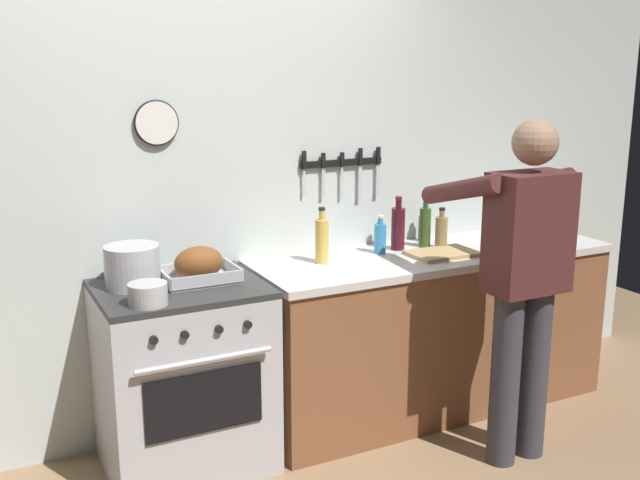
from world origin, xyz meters
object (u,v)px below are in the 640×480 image
at_px(roasting_pan, 199,266).
at_px(bottle_cooking_oil, 322,240).
at_px(stove, 184,376).
at_px(saucepan, 148,294).
at_px(person_cook, 523,271).
at_px(bottle_olive_oil, 425,226).
at_px(bottle_soy_sauce, 424,228).
at_px(bottle_vinegar, 441,232).
at_px(stock_pot, 133,266).
at_px(bottle_wine_red, 398,227).
at_px(bottle_dish_soap, 380,238).
at_px(cutting_board, 443,253).

xyz_separation_m(roasting_pan, bottle_cooking_oil, (0.67, 0.04, 0.05)).
relative_size(stove, roasting_pan, 2.56).
bearing_deg(stove, saucepan, -133.37).
xyz_separation_m(person_cook, bottle_olive_oil, (-0.03, 0.77, 0.07)).
xyz_separation_m(bottle_cooking_oil, bottle_soy_sauce, (0.74, 0.17, -0.04)).
height_order(saucepan, bottle_vinegar, bottle_vinegar).
bearing_deg(person_cook, stock_pot, 54.08).
relative_size(bottle_olive_oil, bottle_wine_red, 0.95).
relative_size(stock_pot, bottle_soy_sauce, 1.33).
bearing_deg(bottle_wine_red, roasting_pan, -174.92).
relative_size(roasting_pan, bottle_dish_soap, 1.69).
height_order(bottle_cooking_oil, bottle_soy_sauce, bottle_cooking_oil).
distance_m(stove, bottle_olive_oil, 1.55).
xyz_separation_m(saucepan, bottle_wine_red, (1.47, 0.34, 0.08)).
height_order(person_cook, bottle_soy_sauce, person_cook).
bearing_deg(bottle_dish_soap, bottle_wine_red, 11.07).
relative_size(stock_pot, bottle_olive_oil, 0.89).
bearing_deg(bottle_vinegar, stove, -178.27).
bearing_deg(person_cook, bottle_vinegar, -14.90).
xyz_separation_m(stove, bottle_dish_soap, (1.14, 0.11, 0.54)).
height_order(person_cook, cutting_board, person_cook).
relative_size(saucepan, bottle_soy_sauce, 0.89).
bearing_deg(bottle_wine_red, bottle_dish_soap, -168.93).
bearing_deg(bottle_dish_soap, person_cook, -67.21).
bearing_deg(cutting_board, stove, 176.63).
relative_size(stock_pot, saucepan, 1.50).
relative_size(stock_pot, bottle_dish_soap, 1.20).
bearing_deg(bottle_cooking_oil, roasting_pan, -176.71).
distance_m(bottle_olive_oil, bottle_cooking_oil, 0.67).
distance_m(stove, stock_pot, 0.59).
bearing_deg(bottle_soy_sauce, bottle_vinegar, -94.26).
relative_size(roasting_pan, bottle_vinegar, 1.53).
xyz_separation_m(person_cook, roasting_pan, (-1.36, 0.69, 0.02)).
relative_size(stove, cutting_board, 2.50).
bearing_deg(bottle_dish_soap, saucepan, -166.74).
relative_size(stove, stock_pot, 3.58).
relative_size(bottle_olive_oil, bottle_dish_soap, 1.35).
bearing_deg(cutting_board, bottle_cooking_oil, 166.99).
bearing_deg(bottle_olive_oil, person_cook, -88.15).
bearing_deg(saucepan, bottle_cooking_oil, 15.91).
height_order(stove, bottle_vinegar, bottle_vinegar).
relative_size(stock_pot, bottle_wine_red, 0.85).
bearing_deg(bottle_cooking_oil, stove, -175.08).
distance_m(stove, bottle_dish_soap, 1.27).
distance_m(bottle_wine_red, bottle_cooking_oil, 0.51).
height_order(bottle_vinegar, bottle_dish_soap, bottle_vinegar).
bearing_deg(bottle_wine_red, cutting_board, -55.74).
relative_size(bottle_vinegar, bottle_wine_red, 0.78).
relative_size(stove, bottle_soy_sauce, 4.77).
bearing_deg(stove, bottle_cooking_oil, 4.92).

